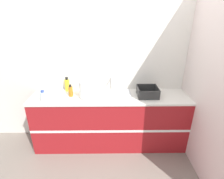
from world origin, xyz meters
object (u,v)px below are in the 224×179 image
at_px(paper_towel_roll, 84,90).
at_px(bottle_clear, 43,96).
at_px(sink, 114,93).
at_px(bottle_amber, 71,91).
at_px(bottle_yellow, 67,85).
at_px(dish_rack, 148,93).

bearing_deg(paper_towel_roll, bottle_clear, -171.89).
bearing_deg(sink, bottle_amber, -176.38).
bearing_deg(bottle_clear, bottle_amber, 23.57).
distance_m(sink, bottle_yellow, 0.79).
relative_size(dish_rack, bottle_clear, 1.84).
bearing_deg(sink, bottle_yellow, 168.14).
bearing_deg(paper_towel_roll, dish_rack, 4.25).
height_order(sink, paper_towel_roll, sink).
distance_m(paper_towel_roll, bottle_clear, 0.59).
bearing_deg(bottle_yellow, paper_towel_roll, -41.92).
relative_size(sink, bottle_yellow, 2.17).
distance_m(paper_towel_roll, bottle_amber, 0.24).
bearing_deg(dish_rack, bottle_yellow, 170.76).
distance_m(bottle_amber, bottle_yellow, 0.23).
xyz_separation_m(paper_towel_roll, bottle_clear, (-0.58, -0.08, -0.06)).
distance_m(sink, bottle_amber, 0.67).
bearing_deg(bottle_amber, dish_rack, -0.24).
relative_size(dish_rack, bottle_yellow, 1.32).
xyz_separation_m(sink, bottle_amber, (-0.67, -0.04, 0.06)).
relative_size(paper_towel_roll, bottle_yellow, 1.14).
bearing_deg(sink, dish_rack, -5.27).
distance_m(sink, dish_rack, 0.52).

